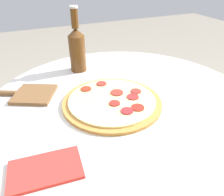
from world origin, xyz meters
name	(u,v)px	position (x,y,z in m)	size (l,w,h in m)	color
table	(123,142)	(0.00, 0.00, 0.52)	(0.91, 0.91, 0.72)	silver
pizza	(112,101)	(0.05, 0.01, 0.72)	(0.32, 0.32, 0.02)	#B77F3D
beer_bottle	(77,48)	(0.08, -0.28, 0.81)	(0.07, 0.07, 0.26)	#563314
pizza_paddle	(25,94)	(0.30, -0.15, 0.72)	(0.27, 0.18, 0.02)	brown
napkin	(46,169)	(0.29, 0.20, 0.72)	(0.17, 0.11, 0.01)	red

